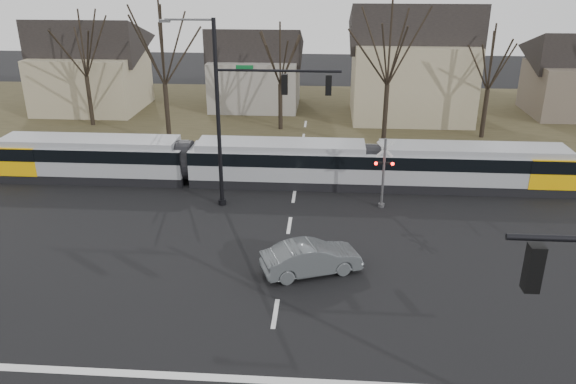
{
  "coord_description": "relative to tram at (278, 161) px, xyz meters",
  "views": [
    {
      "loc": [
        1.81,
        -16.45,
        12.74
      ],
      "look_at": [
        0.0,
        9.0,
        2.3
      ],
      "focal_mm": 35.0,
      "sensor_mm": 36.0,
      "label": 1
    }
  ],
  "objects": [
    {
      "name": "ground",
      "position": [
        1.1,
        -16.0,
        -1.46
      ],
      "size": [
        140.0,
        140.0,
        0.0
      ],
      "primitive_type": "plane",
      "color": "black"
    },
    {
      "name": "rail_crossing_signal",
      "position": [
        6.1,
        -3.21,
        0.42
      ],
      "size": [
        1.08,
        0.36,
        4.0
      ],
      "color": "#59595B",
      "rests_on": "ground"
    },
    {
      "name": "lane_dashes",
      "position": [
        1.1,
        -0.0,
        -1.46
      ],
      "size": [
        0.18,
        30.0,
        0.01
      ],
      "color": "silver",
      "rests_on": "ground"
    },
    {
      "name": "tree_row",
      "position": [
        3.1,
        10.0,
        3.54
      ],
      "size": [
        59.2,
        7.2,
        10.0
      ],
      "color": "black",
      "rests_on": "ground"
    },
    {
      "name": "rail_pair",
      "position": [
        1.1,
        -0.2,
        -1.43
      ],
      "size": [
        90.0,
        1.52,
        0.06
      ],
      "color": "#59595E",
      "rests_on": "ground"
    },
    {
      "name": "sedan",
      "position": [
        2.39,
        -10.73,
        -0.74
      ],
      "size": [
        4.46,
        5.41,
        1.45
      ],
      "primitive_type": "imported",
      "rotation": [
        0.0,
        0.0,
        1.94
      ],
      "color": "#515558",
      "rests_on": "ground"
    },
    {
      "name": "house_b",
      "position": [
        -3.9,
        20.0,
        2.51
      ],
      "size": [
        8.64,
        7.56,
        7.65
      ],
      "color": "gray",
      "rests_on": "ground"
    },
    {
      "name": "house_a",
      "position": [
        -18.9,
        18.0,
        3.0
      ],
      "size": [
        9.72,
        8.64,
        8.6
      ],
      "color": "gray",
      "rests_on": "ground"
    },
    {
      "name": "house_c",
      "position": [
        10.1,
        17.0,
        3.77
      ],
      "size": [
        10.8,
        8.64,
        10.1
      ],
      "color": "gray",
      "rests_on": "ground"
    },
    {
      "name": "signal_pole_far",
      "position": [
        -1.31,
        -3.5,
        4.24
      ],
      "size": [
        9.28,
        0.44,
        10.2
      ],
      "color": "black",
      "rests_on": "ground"
    },
    {
      "name": "tram",
      "position": [
        0.0,
        0.0,
        0.0
      ],
      "size": [
        35.41,
        2.63,
        2.68
      ],
      "color": "gray",
      "rests_on": "ground"
    },
    {
      "name": "stop_line",
      "position": [
        1.1,
        -17.8,
        -1.46
      ],
      "size": [
        28.0,
        0.35,
        0.01
      ],
      "primitive_type": "cube",
      "color": "silver",
      "rests_on": "ground"
    },
    {
      "name": "grass_verge",
      "position": [
        1.1,
        16.0,
        -1.46
      ],
      "size": [
        140.0,
        28.0,
        0.01
      ],
      "primitive_type": "cube",
      "color": "#38331E",
      "rests_on": "ground"
    }
  ]
}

